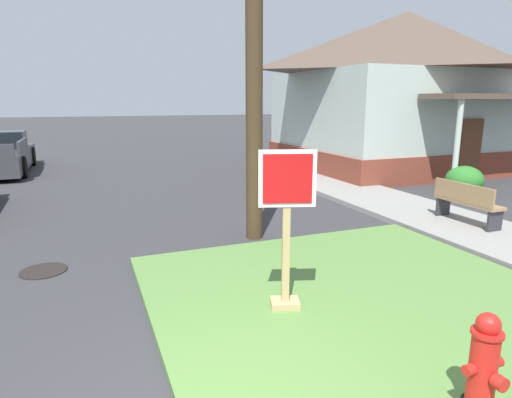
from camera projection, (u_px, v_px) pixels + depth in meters
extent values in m
cube|color=#567F3D|center=(375.00, 308.00, 5.46)|extent=(5.40, 5.83, 0.08)
cube|color=gray|center=(406.00, 209.00, 10.47)|extent=(2.20, 15.89, 0.12)
cylinder|color=red|center=(483.00, 369.00, 3.51)|extent=(0.22, 0.22, 0.62)
cylinder|color=red|center=(487.00, 333.00, 3.44)|extent=(0.25, 0.25, 0.03)
sphere|color=red|center=(489.00, 324.00, 3.42)|extent=(0.19, 0.19, 0.19)
cube|color=red|center=(490.00, 316.00, 3.41)|extent=(0.04, 0.04, 0.04)
cylinder|color=red|center=(469.00, 370.00, 3.45)|extent=(0.08, 0.09, 0.09)
cylinder|color=red|center=(496.00, 362.00, 3.56)|extent=(0.08, 0.09, 0.09)
cylinder|color=red|center=(500.00, 383.00, 3.37)|extent=(0.12, 0.09, 0.12)
cube|color=tan|center=(286.00, 233.00, 5.23)|extent=(0.11, 0.11, 1.93)
cube|color=tan|center=(285.00, 303.00, 5.43)|extent=(0.43, 0.38, 0.08)
cube|color=white|center=(288.00, 179.00, 5.03)|extent=(0.65, 0.23, 0.68)
cube|color=red|center=(288.00, 179.00, 5.02)|extent=(0.56, 0.19, 0.58)
cylinder|color=black|center=(44.00, 271.00, 6.76)|extent=(0.70, 0.70, 0.02)
cube|color=black|center=(0.00, 140.00, 16.53)|extent=(1.77, 1.43, 0.68)
cube|color=#38383D|center=(22.00, 146.00, 15.34)|extent=(0.11, 2.29, 0.44)
cylinder|color=black|center=(31.00, 156.00, 17.83)|extent=(0.26, 0.76, 0.76)
cylinder|color=black|center=(22.00, 167.00, 14.87)|extent=(0.26, 0.76, 0.76)
cube|color=#93704C|center=(468.00, 202.00, 8.95)|extent=(0.40, 1.48, 0.06)
cube|color=#93704C|center=(463.00, 192.00, 8.83)|extent=(0.05, 1.48, 0.38)
cube|color=#2D2D33|center=(495.00, 221.00, 8.40)|extent=(0.36, 0.06, 0.41)
cube|color=#2D2D33|center=(443.00, 206.00, 9.59)|extent=(0.36, 0.06, 0.41)
cube|color=brown|center=(398.00, 156.00, 17.41)|extent=(8.44, 6.87, 0.90)
cube|color=#B2C1B7|center=(402.00, 110.00, 17.00)|extent=(8.27, 6.73, 2.76)
pyramid|color=brown|center=(407.00, 43.00, 16.45)|extent=(8.86, 7.21, 2.26)
cube|color=brown|center=(495.00, 97.00, 13.16)|extent=(4.64, 1.40, 0.16)
cylinder|color=#B2C1B7|center=(457.00, 146.00, 12.28)|extent=(0.16, 0.16, 2.74)
cube|color=brown|center=(470.00, 150.00, 14.15)|extent=(0.90, 0.06, 2.00)
ellipsoid|color=#2D7229|center=(464.00, 180.00, 12.30)|extent=(1.03, 1.03, 0.81)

